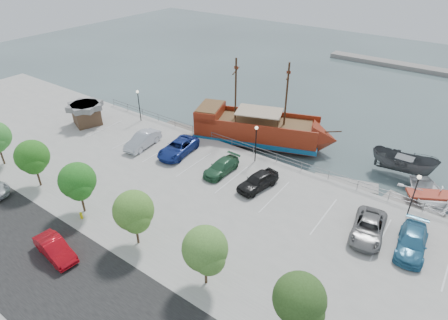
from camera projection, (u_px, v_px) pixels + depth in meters
The scene contains 28 objects.
ground at pixel (221, 197), 37.51m from camera, with size 160.00×160.00×0.00m, color #384647.
street at pixel (85, 299), 25.87m from camera, with size 100.00×8.00×0.04m, color black.
sidewalk at pixel (147, 248), 30.04m from camera, with size 100.00×4.00×0.05m, color #969592.
seawall_railing at pixel (261, 152), 42.14m from camera, with size 50.00×0.06×1.00m.
far_shore at pixel (434, 71), 70.56m from camera, with size 40.00×3.00×0.80m, color gray.
pirate_ship at pixel (267, 131), 45.84m from camera, with size 17.79×10.10×11.04m.
patrol_boat at pixel (403, 165), 40.20m from camera, with size 2.52×6.70×2.59m, color #45474A.
speedboat at pixel (428, 198), 36.24m from camera, with size 4.68×6.55×1.36m, color white.
dock_west at pixel (185, 129), 50.06m from camera, with size 6.33×1.81×0.36m, color slate.
dock_mid at pixel (345, 184), 39.10m from camera, with size 6.50×1.86×0.37m, color gray.
dock_east at pixel (417, 209), 35.62m from camera, with size 6.26×1.79×0.36m, color gray.
shed at pixel (86, 113), 48.86m from camera, with size 4.48×4.48×2.84m.
street_sedan at pixel (55, 249), 28.97m from camera, with size 1.54×4.42×1.46m, color #B30913.
fire_hydrant at pixel (81, 215), 32.93m from camera, with size 0.25×0.25×0.73m.
lamp_post_left at pixel (138, 100), 48.93m from camera, with size 0.36×0.36×4.28m.
lamp_post_mid at pixel (256, 138), 39.98m from camera, with size 0.36×0.36×4.28m.
lamp_post_right at pixel (416, 188), 32.03m from camera, with size 0.36×0.36×4.28m.
tree_b at pixel (33, 158), 35.66m from camera, with size 3.30×3.20×5.00m.
tree_c at pixel (78, 182), 32.18m from camera, with size 3.30×3.20×5.00m.
tree_d at pixel (134, 213), 28.70m from camera, with size 3.30×3.20×5.00m.
tree_e at pixel (206, 251), 25.22m from camera, with size 3.30×3.20×5.00m.
tree_f at pixel (301, 302), 21.74m from camera, with size 3.30×3.20×5.00m.
parked_car_b at pixel (143, 140), 43.93m from camera, with size 1.76×5.05×1.66m, color silver.
parked_car_c at pixel (178, 148), 42.46m from camera, with size 2.63×5.69×1.58m, color navy.
parked_car_d at pixel (221, 167), 39.17m from camera, with size 1.92×4.72×1.37m, color #2B5E3D.
parked_car_e at pixel (258, 181), 36.77m from camera, with size 1.90×4.73×1.61m, color black.
parked_car_g at pixel (368, 228), 30.97m from camera, with size 2.50×5.41×1.50m, color slate.
parked_car_h at pixel (412, 242), 29.54m from camera, with size 2.13×5.24×1.52m, color teal.
Camera 1 is at (17.81, -24.30, 21.66)m, focal length 30.00 mm.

